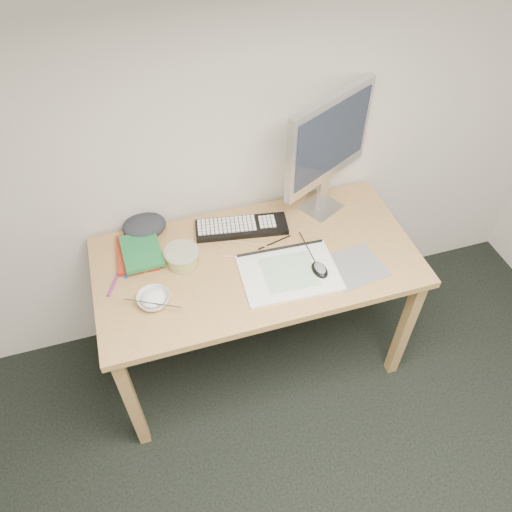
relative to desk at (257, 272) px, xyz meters
The scene contains 18 objects.
desk is the anchor object (origin of this frame).
mousepad 0.43m from the desk, 22.84° to the right, with size 0.23×0.21×0.00m, color slate.
sketchpad 0.18m from the desk, 48.38° to the right, with size 0.41×0.29×0.01m, color silver.
keyboard 0.22m from the desk, 93.31° to the left, with size 0.42×0.13×0.02m, color black.
monitor 0.64m from the desk, 30.70° to the left, with size 0.46×0.27×0.59m.
mouse 0.30m from the desk, 33.31° to the right, with size 0.06×0.10×0.03m, color black.
rice_bowl 0.49m from the desk, 166.84° to the right, with size 0.13×0.13×0.04m, color white.
chopsticks 0.51m from the desk, 162.93° to the right, with size 0.02×0.02×0.23m, color #AFAEB1.
fruit_tub 0.34m from the desk, 167.20° to the left, with size 0.15×0.15×0.07m, color gold.
book_red 0.53m from the desk, 160.06° to the left, with size 0.17×0.23×0.02m, color maroon.
book_green 0.51m from the desk, 161.22° to the left, with size 0.16×0.22×0.02m, color #1C7038.
cloth_lump 0.55m from the desk, 144.30° to the left, with size 0.17×0.14×0.07m, color #27282E.
pencil_pink 0.10m from the desk, 153.61° to the left, with size 0.01×0.01×0.19m, color pink.
pencil_tan 0.12m from the desk, 84.70° to the left, with size 0.01×0.01×0.19m, color tan.
pencil_black 0.15m from the desk, 34.28° to the left, with size 0.01×0.01×0.17m, color black.
marker_blue 0.58m from the desk, 167.96° to the left, with size 0.01×0.01×0.13m, color #2141B3.
marker_orange 0.51m from the desk, 165.28° to the left, with size 0.01×0.01×0.13m, color #C66617.
marker_purple 0.62m from the desk, behind, with size 0.01×0.01×0.14m, color #772484.
Camera 1 is at (-0.35, 0.02, 2.35)m, focal length 35.00 mm.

